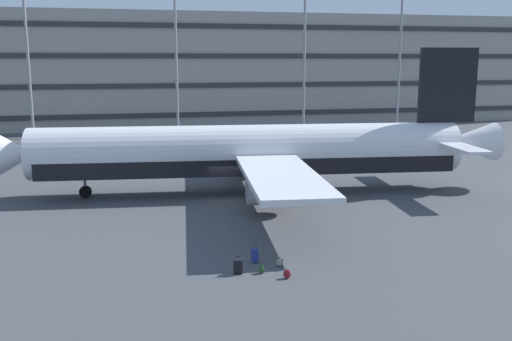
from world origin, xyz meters
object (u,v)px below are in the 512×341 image
at_px(backpack_small, 279,263).
at_px(backpack_scuffed, 287,274).
at_px(airliner, 254,152).
at_px(suitcase_purple, 238,266).
at_px(suitcase_laid_flat, 255,255).
at_px(backpack_orange, 261,269).

height_order(backpack_small, backpack_scuffed, backpack_scuffed).
bearing_deg(backpack_scuffed, backpack_small, 87.41).
xyz_separation_m(airliner, backpack_small, (-2.37, -15.95, -2.99)).
relative_size(suitcase_purple, suitcase_laid_flat, 0.99).
height_order(suitcase_purple, suitcase_laid_flat, suitcase_laid_flat).
bearing_deg(suitcase_purple, backpack_small, 12.50).
bearing_deg(backpack_small, airliner, 81.56).
relative_size(airliner, backpack_scuffed, 78.72).
bearing_deg(backpack_small, suitcase_laid_flat, 139.57).
bearing_deg(backpack_small, suitcase_purple, -167.50).
xyz_separation_m(suitcase_purple, backpack_scuffed, (2.11, -1.14, -0.17)).
distance_m(airliner, backpack_scuffed, 17.99).
distance_m(suitcase_purple, backpack_orange, 1.12).
relative_size(backpack_scuffed, backpack_orange, 1.02).
bearing_deg(backpack_scuffed, suitcase_laid_flat, 111.30).
bearing_deg(suitcase_purple, backpack_scuffed, -28.41).
bearing_deg(airliner, suitcase_laid_flat, -102.81).
distance_m(backpack_small, backpack_scuffed, 1.63).
relative_size(suitcase_purple, backpack_scuffed, 1.85).
bearing_deg(backpack_orange, airliner, 78.26).
bearing_deg(suitcase_laid_flat, backpack_scuffed, -68.70).
height_order(airliner, suitcase_purple, airliner).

